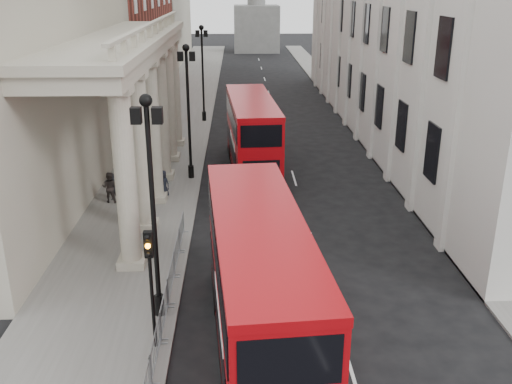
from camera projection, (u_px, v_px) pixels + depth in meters
sidewalk_west at (171, 138)px, 45.77m from camera, size 6.00×140.00×0.12m
sidewalk_east at (374, 137)px, 46.28m from camera, size 3.00×140.00×0.12m
kerb at (207, 138)px, 45.86m from camera, size 0.20×140.00×0.14m
portico_building at (9, 92)px, 32.23m from camera, size 9.00×28.00×12.00m
lamp_post_south at (152, 195)px, 19.78m from camera, size 1.05×0.44×8.32m
lamp_post_mid at (188, 103)px, 34.79m from camera, size 1.05×0.44×8.32m
lamp_post_north at (203, 67)px, 49.79m from camera, size 1.05×0.44×8.32m
traffic_light at (150, 269)px, 18.52m from camera, size 0.28×0.33×4.30m
crowd_barriers at (160, 328)px, 19.59m from camera, size 0.50×18.75×1.10m
bus_near at (259, 286)px, 18.47m from camera, size 3.71×11.68×4.96m
bus_far at (252, 134)px, 37.35m from camera, size 3.46×11.35×4.83m
pedestrian_a at (114, 187)px, 32.44m from camera, size 0.64×0.49×1.55m
pedestrian_b at (110, 187)px, 32.07m from camera, size 0.95×0.78×1.77m
pedestrian_c at (163, 184)px, 32.87m from camera, size 0.91×0.75×1.61m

